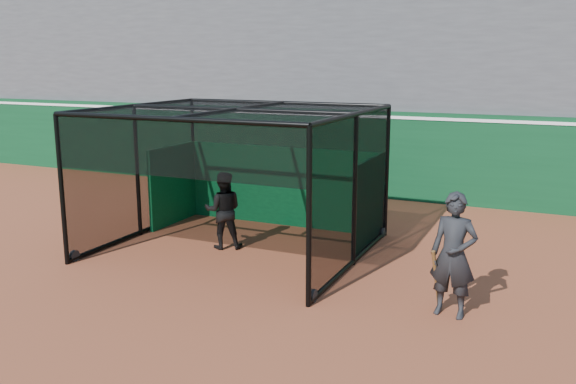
% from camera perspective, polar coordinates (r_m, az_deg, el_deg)
% --- Properties ---
extents(ground, '(120.00, 120.00, 0.00)m').
position_cam_1_polar(ground, '(10.57, -5.49, -9.45)').
color(ground, brown).
rests_on(ground, ground).
extents(outfield_wall, '(50.00, 0.50, 2.50)m').
position_cam_1_polar(outfield_wall, '(17.89, 8.09, 3.67)').
color(outfield_wall, '#0B3C1D').
rests_on(outfield_wall, ground).
extents(grandstand, '(50.00, 7.85, 8.95)m').
position_cam_1_polar(grandstand, '(21.36, 11.30, 13.49)').
color(grandstand, '#4C4C4F').
rests_on(grandstand, ground).
extents(batting_cage, '(5.19, 4.64, 2.93)m').
position_cam_1_polar(batting_cage, '(12.65, -4.75, 1.06)').
color(batting_cage, black).
rests_on(batting_cage, ground).
extents(batter, '(0.99, 0.92, 1.64)m').
position_cam_1_polar(batter, '(12.85, -6.07, -1.71)').
color(batter, black).
rests_on(batter, ground).
extents(on_deck_player, '(0.76, 0.54, 1.95)m').
position_cam_1_polar(on_deck_player, '(9.69, 15.22, -5.74)').
color(on_deck_player, black).
rests_on(on_deck_player, ground).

